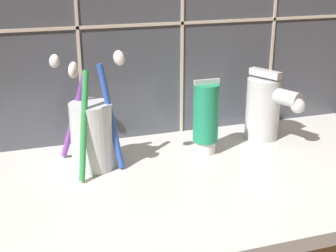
% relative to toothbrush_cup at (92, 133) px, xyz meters
% --- Properties ---
extents(sink_counter, '(0.72, 0.38, 0.02)m').
position_rel_toothbrush_cup_xyz_m(sink_counter, '(0.16, -0.08, -0.07)').
color(sink_counter, silver).
rests_on(sink_counter, ground).
extents(toothbrush_cup, '(0.11, 0.13, 0.19)m').
position_rel_toothbrush_cup_xyz_m(toothbrush_cup, '(0.00, 0.00, 0.00)').
color(toothbrush_cup, silver).
rests_on(toothbrush_cup, sink_counter).
extents(toothpaste_tube, '(0.04, 0.04, 0.13)m').
position_rel_toothbrush_cup_xyz_m(toothpaste_tube, '(0.19, 0.00, 0.00)').
color(toothpaste_tube, white).
rests_on(toothpaste_tube, sink_counter).
extents(sink_faucet, '(0.07, 0.11, 0.12)m').
position_rel_toothbrush_cup_xyz_m(sink_faucet, '(0.31, 0.03, 0.00)').
color(sink_faucet, silver).
rests_on(sink_faucet, sink_counter).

